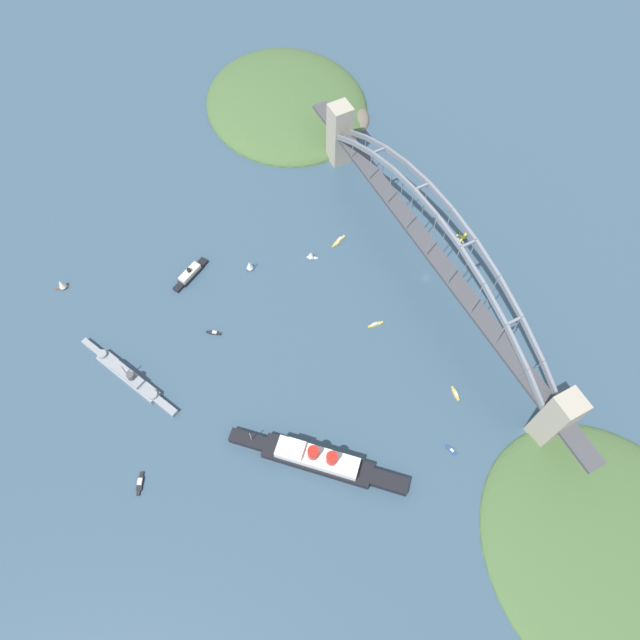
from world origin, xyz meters
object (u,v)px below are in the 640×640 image
Objects in this scene: harbor_ferry_steamer at (190,274)px; small_boat_0 at (339,241)px; seaplane_taxiing_near_bridge at (462,238)px; naval_cruiser at (129,376)px; small_boat_2 at (375,324)px; small_boat_3 at (140,483)px; ocean_liner at (318,459)px; small_boat_5 at (451,450)px; harbor_arch_bridge at (433,252)px; small_boat_7 at (311,255)px; small_boat_8 at (455,394)px; small_boat_4 at (250,265)px; small_boat_1 at (61,284)px; small_boat_6 at (214,333)px.

small_boat_0 is at bearing -101.83° from harbor_ferry_steamer.
naval_cruiser is at bearing 88.33° from seaplane_taxiing_near_bridge.
small_boat_2 is (-30.14, 85.82, -1.19)m from seaplane_taxiing_near_bridge.
ocean_liner is at bearing -110.92° from small_boat_3.
small_boat_0 reaches higher than small_boat_5.
small_boat_7 is (48.92, 59.59, -24.32)m from harbor_arch_bridge.
small_boat_8 is at bearing -101.44° from small_boat_3.
seaplane_taxiing_near_bridge reaches higher than small_boat_5.
small_boat_2 is at bearing -104.07° from naval_cruiser.
small_boat_5 is 34.21m from small_boat_8.
small_boat_0 is at bearing -79.10° from naval_cruiser.
harbor_arch_bridge is at bearing -96.32° from naval_cruiser.
small_boat_4 is 153.66m from small_boat_8.
small_boat_1 is 0.99× the size of small_boat_8.
seaplane_taxiing_near_bridge is at bearing -109.34° from small_boat_1.
small_boat_3 is 184.14m from small_boat_8.
small_boat_4 reaches higher than small_boat_0.
seaplane_taxiing_near_bridge reaches higher than small_boat_0.
small_boat_6 is (-76.60, -73.42, -3.61)m from small_boat_1.
small_boat_5 is (-156.08, 14.18, -0.12)m from small_boat_0.
small_boat_2 is 65.45m from small_boat_7.
naval_cruiser is at bearing -167.88° from small_boat_1.
harbor_ferry_steamer is 46.84m from small_boat_6.
harbor_arch_bridge reaches higher than small_boat_5.
ocean_liner reaches higher than harbor_ferry_steamer.
naval_cruiser is at bearing 100.90° from small_boat_0.
small_boat_3 reaches higher than small_boat_6.
small_boat_2 is 64.31m from small_boat_8.
small_boat_1 is at bearing 73.92° from small_boat_0.
small_boat_4 is (135.17, -20.32, -1.49)m from ocean_liner.
naval_cruiser is 161.31m from small_boat_0.
harbor_ferry_steamer is 79.99m from small_boat_7.
small_boat_3 is 1.63× the size of small_boat_5.
harbor_arch_bridge is 143.95m from small_boat_6.
small_boat_6 is at bearing 86.31° from seaplane_taxiing_near_bridge.
small_boat_4 reaches higher than seaplane_taxiing_near_bridge.
small_boat_7 is (27.31, -135.36, 0.59)m from naval_cruiser.
small_boat_7 reaches higher than small_boat_0.
small_boat_0 is at bearing -106.08° from small_boat_1.
small_boat_6 is (11.42, 177.29, -1.25)m from seaplane_taxiing_near_bridge.
small_boat_0 reaches higher than small_boat_8.
ocean_liner is at bearing 154.31° from small_boat_7.
seaplane_taxiing_near_bridge is 254.45m from small_boat_3.
naval_cruiser is at bearing 111.77° from small_boat_4.
ocean_liner is at bearing 88.82° from small_boat_8.
small_boat_0 reaches higher than small_boat_2.
small_boat_2 is at bearing -50.18° from ocean_liner.
small_boat_1 reaches higher than small_boat_6.
ocean_liner is 151.97m from small_boat_0.
small_boat_7 is at bearing -25.69° from ocean_liner.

